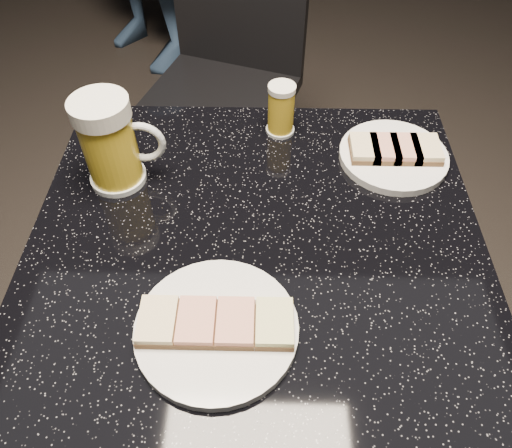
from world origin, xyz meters
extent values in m
plane|color=black|center=(0.00, 0.00, 0.00)|extent=(6.00, 6.00, 0.00)
cylinder|color=white|center=(-0.05, -0.15, 0.76)|extent=(0.22, 0.22, 0.01)
cylinder|color=white|center=(0.24, 0.20, 0.76)|extent=(0.19, 0.19, 0.01)
cylinder|color=black|center=(0.00, 0.00, 0.01)|extent=(0.44, 0.44, 0.03)
cylinder|color=black|center=(0.00, 0.00, 0.37)|extent=(0.10, 0.10, 0.69)
cube|color=black|center=(0.00, 0.00, 0.73)|extent=(0.70, 0.70, 0.03)
cylinder|color=white|center=(-0.24, 0.14, 0.76)|extent=(0.09, 0.09, 0.01)
cylinder|color=yellow|center=(-0.24, 0.14, 0.82)|extent=(0.09, 0.09, 0.12)
cylinder|color=white|center=(-0.24, 0.14, 0.89)|extent=(0.09, 0.09, 0.03)
torus|color=silver|center=(-0.19, 0.15, 0.82)|extent=(0.08, 0.01, 0.08)
cylinder|color=silver|center=(0.04, 0.28, 0.75)|extent=(0.05, 0.05, 0.01)
cylinder|color=gold|center=(0.04, 0.28, 0.80)|extent=(0.05, 0.05, 0.08)
cylinder|color=white|center=(0.04, 0.28, 0.84)|extent=(0.05, 0.05, 0.01)
cube|color=black|center=(-0.13, 0.80, 0.45)|extent=(0.52, 0.52, 0.04)
cylinder|color=black|center=(-0.35, 0.68, 0.21)|extent=(0.03, 0.03, 0.43)
cylinder|color=black|center=(-0.02, 0.57, 0.21)|extent=(0.03, 0.03, 0.43)
cylinder|color=black|center=(-0.24, 1.02, 0.21)|extent=(0.03, 0.03, 0.43)
cylinder|color=black|center=(0.09, 0.91, 0.21)|extent=(0.03, 0.03, 0.43)
cube|color=black|center=(-0.07, 0.98, 0.67)|extent=(0.40, 0.16, 0.41)
cube|color=#4C3521|center=(-0.12, -0.15, 0.77)|extent=(0.05, 0.07, 0.01)
cube|color=beige|center=(-0.12, -0.15, 0.78)|extent=(0.05, 0.07, 0.01)
cube|color=#4C3521|center=(-0.07, -0.15, 0.77)|extent=(0.05, 0.07, 0.01)
cube|color=tan|center=(-0.07, -0.15, 0.78)|extent=(0.05, 0.07, 0.01)
cube|color=#4C3521|center=(-0.02, -0.15, 0.77)|extent=(0.05, 0.07, 0.01)
cube|color=tan|center=(-0.02, -0.15, 0.78)|extent=(0.05, 0.07, 0.01)
cube|color=#4C3521|center=(0.03, -0.15, 0.77)|extent=(0.05, 0.07, 0.01)
cube|color=#D1D184|center=(0.03, -0.15, 0.78)|extent=(0.05, 0.07, 0.01)
cube|color=#4C3521|center=(0.19, 0.20, 0.77)|extent=(0.05, 0.07, 0.01)
cube|color=beige|center=(0.19, 0.20, 0.78)|extent=(0.05, 0.07, 0.01)
cube|color=#4C3521|center=(0.22, 0.20, 0.77)|extent=(0.05, 0.07, 0.01)
cube|color=tan|center=(0.22, 0.20, 0.78)|extent=(0.05, 0.07, 0.01)
cube|color=#4C3521|center=(0.26, 0.20, 0.77)|extent=(0.05, 0.07, 0.01)
cube|color=tan|center=(0.26, 0.20, 0.78)|extent=(0.05, 0.07, 0.01)
cube|color=#4C3521|center=(0.29, 0.20, 0.77)|extent=(0.05, 0.07, 0.01)
cube|color=beige|center=(0.29, 0.20, 0.78)|extent=(0.05, 0.07, 0.01)
camera|label=1|loc=(0.01, -0.47, 1.34)|focal=35.00mm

